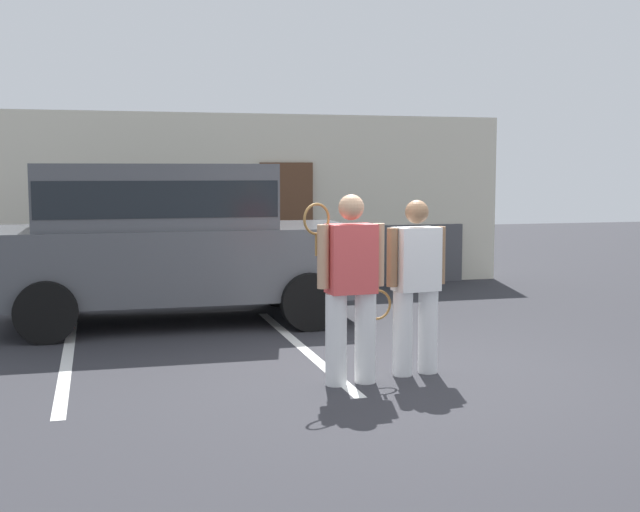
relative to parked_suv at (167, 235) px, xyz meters
The scene contains 8 objects.
ground_plane 4.02m from the parked_suv, 61.17° to the right, with size 40.00×40.00×0.00m, color #2D2D33.
parking_stripe_0 2.50m from the parked_suv, 122.76° to the right, with size 0.12×4.40×0.01m, color silver.
parking_stripe_1 2.56m from the parked_suv, 54.97° to the right, with size 0.12×4.40×0.01m, color silver.
house_frontage 3.54m from the parked_suv, 58.20° to the left, with size 8.48×0.40×2.91m.
parked_suv is the anchor object (origin of this frame).
tennis_player_man 3.83m from the parked_suv, 69.01° to the right, with size 0.79×0.30×1.76m.
tennis_player_woman 3.98m from the parked_suv, 58.36° to the right, with size 0.89×0.32×1.69m.
potted_plant_by_porch 4.59m from the parked_suv, 24.70° to the left, with size 0.57×0.57×0.75m.
Camera 1 is at (-2.72, -7.40, 1.98)m, focal length 46.57 mm.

